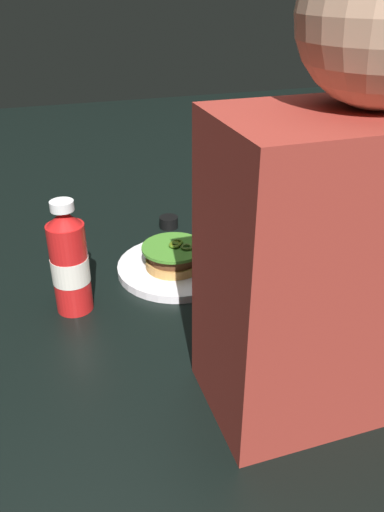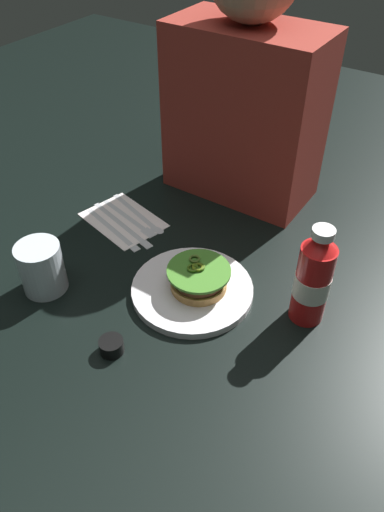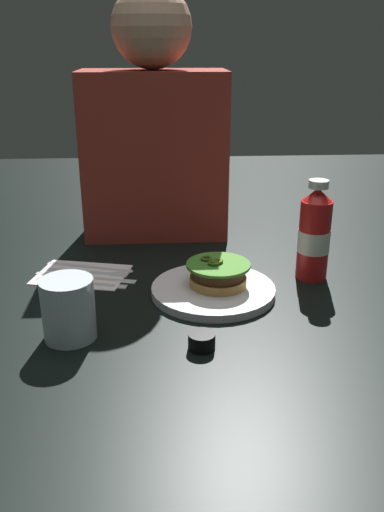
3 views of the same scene
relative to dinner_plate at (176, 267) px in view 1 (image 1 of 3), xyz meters
name	(u,v)px [view 1 (image 1 of 3)]	position (x,y,z in m)	size (l,w,h in m)	color
ground_plane	(160,240)	(0.00, -0.14, -0.01)	(3.00, 3.00, 0.00)	black
dinner_plate	(176,267)	(0.00, 0.00, 0.00)	(0.24, 0.24, 0.02)	white
burger_sandwich	(174,256)	(0.01, 0.01, 0.03)	(0.13, 0.13, 0.05)	#C48C49
ketchup_bottle	(70,263)	(0.21, 0.07, 0.09)	(0.07, 0.07, 0.21)	red
water_glass	(262,204)	(-0.26, -0.15, 0.04)	(0.09, 0.09, 0.11)	silver
condiment_cup	(169,222)	(-0.04, -0.20, 0.01)	(0.04, 0.04, 0.03)	black
napkin	(322,275)	(-0.27, 0.11, -0.01)	(0.19, 0.13, 0.00)	white
steak_knife	(304,264)	(-0.26, 0.06, 0.00)	(0.20, 0.07, 0.00)	silver
butter_knife	(307,270)	(-0.25, 0.09, 0.00)	(0.22, 0.07, 0.00)	silver
fork_utensil	(315,277)	(-0.25, 0.12, 0.00)	(0.19, 0.06, 0.00)	silver
spoon_utensil	(313,284)	(-0.24, 0.14, 0.00)	(0.19, 0.07, 0.00)	silver
diner_person	(352,227)	(-0.11, 0.39, 0.25)	(0.35, 0.19, 0.59)	maroon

